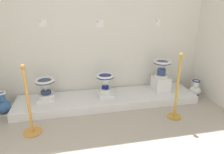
# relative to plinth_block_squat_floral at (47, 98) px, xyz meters

# --- Properties ---
(wall_back) EXTENTS (4.14, 0.06, 3.14)m
(wall_back) POSITION_rel_plinth_block_squat_floral_xyz_m (1.09, 0.35, 1.40)
(wall_back) COLOR silver
(wall_back) RESTS_ON ground_plane
(display_platform) EXTENTS (3.29, 0.75, 0.14)m
(display_platform) POSITION_rel_plinth_block_squat_floral_xyz_m (1.09, -0.08, -0.10)
(display_platform) COLOR white
(display_platform) RESTS_ON ground_plane
(plinth_block_squat_floral) EXTENTS (0.29, 0.33, 0.06)m
(plinth_block_squat_floral) POSITION_rel_plinth_block_squat_floral_xyz_m (0.00, 0.00, 0.00)
(plinth_block_squat_floral) COLOR white
(plinth_block_squat_floral) RESTS_ON display_platform
(antique_toilet_squat_floral) EXTENTS (0.34, 0.34, 0.32)m
(antique_toilet_squat_floral) POSITION_rel_plinth_block_squat_floral_xyz_m (0.00, 0.00, 0.23)
(antique_toilet_squat_floral) COLOR white
(antique_toilet_squat_floral) RESTS_ON plinth_block_squat_floral
(plinth_block_rightmost) EXTENTS (0.29, 0.38, 0.06)m
(plinth_block_rightmost) POSITION_rel_plinth_block_squat_floral_xyz_m (1.06, -0.02, -0.00)
(plinth_block_rightmost) COLOR white
(plinth_block_rightmost) RESTS_ON display_platform
(antique_toilet_rightmost) EXTENTS (0.34, 0.34, 0.35)m
(antique_toilet_rightmost) POSITION_rel_plinth_block_squat_floral_xyz_m (1.06, -0.02, 0.25)
(antique_toilet_rightmost) COLOR white
(antique_toilet_rightmost) RESTS_ON plinth_block_rightmost
(plinth_block_central_ornate) EXTENTS (0.28, 0.36, 0.27)m
(plinth_block_central_ornate) POSITION_rel_plinth_block_squat_floral_xyz_m (2.17, -0.00, 0.10)
(plinth_block_central_ornate) COLOR white
(plinth_block_central_ornate) RESTS_ON display_platform
(antique_toilet_central_ornate) EXTENTS (0.34, 0.34, 0.33)m
(antique_toilet_central_ornate) POSITION_rel_plinth_block_squat_floral_xyz_m (2.17, -0.00, 0.46)
(antique_toilet_central_ornate) COLOR white
(antique_toilet_central_ornate) RESTS_ON plinth_block_central_ornate
(info_placard_first) EXTENTS (0.12, 0.01, 0.11)m
(info_placard_first) POSITION_rel_plinth_block_squat_floral_xyz_m (0.04, 0.31, 1.27)
(info_placard_first) COLOR white
(info_placard_second) EXTENTS (0.13, 0.01, 0.13)m
(info_placard_second) POSITION_rel_plinth_block_squat_floral_xyz_m (1.03, 0.31, 1.24)
(info_placard_second) COLOR white
(info_placard_third) EXTENTS (0.09, 0.01, 0.13)m
(info_placard_third) POSITION_rel_plinth_block_squat_floral_xyz_m (2.17, 0.31, 1.24)
(info_placard_third) COLOR white
(decorative_vase_companion) EXTENTS (0.24, 0.24, 0.41)m
(decorative_vase_companion) POSITION_rel_plinth_block_squat_floral_xyz_m (-0.68, -0.16, -0.00)
(decorative_vase_companion) COLOR white
(decorative_vase_companion) RESTS_ON ground_plane
(decorative_vase_corner) EXTENTS (0.24, 0.24, 0.34)m
(decorative_vase_corner) POSITION_rel_plinth_block_squat_floral_xyz_m (2.86, -0.15, -0.03)
(decorative_vase_corner) COLOR navy
(decorative_vase_corner) RESTS_ON ground_plane
(stanchion_post_near_left) EXTENTS (0.26, 0.26, 1.02)m
(stanchion_post_near_left) POSITION_rel_plinth_block_squat_floral_xyz_m (-0.14, -0.79, 0.13)
(stanchion_post_near_left) COLOR gold
(stanchion_post_near_left) RESTS_ON ground_plane
(stanchion_post_near_right) EXTENTS (0.22, 0.22, 1.08)m
(stanchion_post_near_right) POSITION_rel_plinth_block_squat_floral_xyz_m (2.06, -0.82, 0.20)
(stanchion_post_near_right) COLOR gold
(stanchion_post_near_right) RESTS_ON ground_plane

